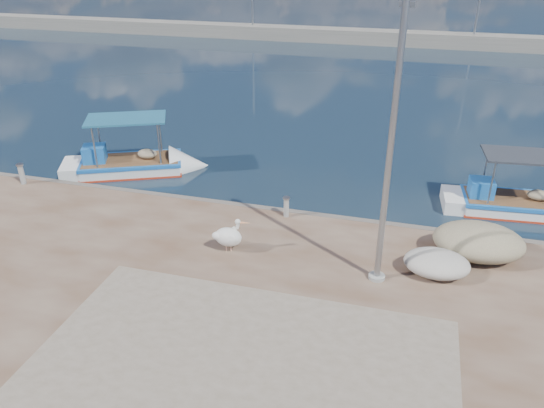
{
  "coord_description": "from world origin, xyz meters",
  "views": [
    {
      "loc": [
        3.92,
        -10.27,
        8.66
      ],
      "look_at": [
        0.0,
        3.8,
        1.3
      ],
      "focal_mm": 35.0,
      "sensor_mm": 36.0,
      "label": 1
    }
  ],
  "objects_px": {
    "boat_right": "(515,206)",
    "lamp_post": "(389,164)",
    "pelican": "(229,236)",
    "bollard_near": "(286,206)",
    "boat_left": "(131,167)"
  },
  "relations": [
    {
      "from": "lamp_post",
      "to": "pelican",
      "type": "bearing_deg",
      "value": 177.13
    },
    {
      "from": "boat_right",
      "to": "pelican",
      "type": "relative_size",
      "value": 4.8
    },
    {
      "from": "boat_right",
      "to": "pelican",
      "type": "bearing_deg",
      "value": -149.89
    },
    {
      "from": "boat_right",
      "to": "lamp_post",
      "type": "relative_size",
      "value": 0.76
    },
    {
      "from": "boat_left",
      "to": "pelican",
      "type": "relative_size",
      "value": 5.3
    },
    {
      "from": "lamp_post",
      "to": "boat_left",
      "type": "bearing_deg",
      "value": 151.49
    },
    {
      "from": "boat_left",
      "to": "lamp_post",
      "type": "bearing_deg",
      "value": -53.14
    },
    {
      "from": "pelican",
      "to": "boat_right",
      "type": "bearing_deg",
      "value": 17.5
    },
    {
      "from": "boat_right",
      "to": "lamp_post",
      "type": "height_order",
      "value": "lamp_post"
    },
    {
      "from": "lamp_post",
      "to": "bollard_near",
      "type": "xyz_separation_m",
      "value": [
        -3.2,
        2.75,
        -2.92
      ]
    },
    {
      "from": "pelican",
      "to": "lamp_post",
      "type": "height_order",
      "value": "lamp_post"
    },
    {
      "from": "boat_right",
      "to": "bollard_near",
      "type": "height_order",
      "value": "boat_right"
    },
    {
      "from": "lamp_post",
      "to": "bollard_near",
      "type": "distance_m",
      "value": 5.13
    },
    {
      "from": "boat_left",
      "to": "pelican",
      "type": "distance_m",
      "value": 8.43
    },
    {
      "from": "boat_left",
      "to": "boat_right",
      "type": "xyz_separation_m",
      "value": [
        14.83,
        0.46,
        -0.02
      ]
    }
  ]
}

